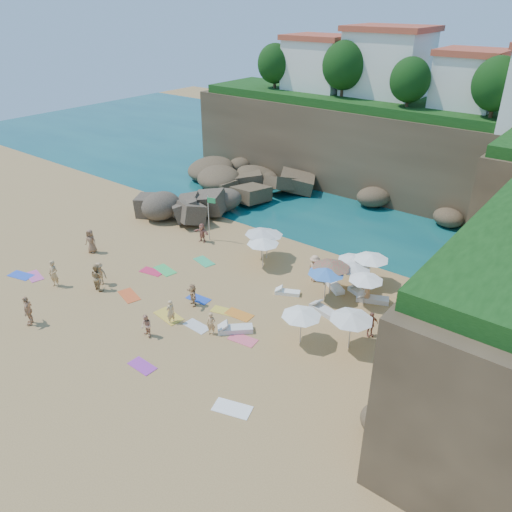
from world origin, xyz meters
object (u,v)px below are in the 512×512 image
Objects in this scene: parasol_0 at (267,233)px; person_stand_5 at (202,233)px; parasol_1 at (355,267)px; flag_pole at (210,212)px; parasol_2 at (353,258)px; person_stand_2 at (314,268)px; rock_outcrop at (192,215)px; person_stand_3 at (371,324)px; person_stand_4 at (367,289)px; person_stand_0 at (54,274)px; person_stand_6 at (170,311)px; lounger_0 at (325,311)px; person_stand_1 at (97,277)px.

parasol_0 is 1.53× the size of person_stand_5.
flag_pole is at bearing -179.27° from parasol_1.
parasol_2 is 1.06× the size of person_stand_2.
rock_outcrop is 4.46× the size of person_stand_3.
person_stand_2 is at bearing -4.32° from person_stand_5.
person_stand_4 reaches higher than person_stand_5.
person_stand_0 is at bearing -125.75° from parasol_0.
person_stand_3 is 3.75m from person_stand_4.
person_stand_4 is at bearing -5.04° from person_stand_5.
person_stand_5 is at bearing -170.28° from parasol_0.
person_stand_6 is at bearing 93.05° from person_stand_2.
person_stand_6 is (0.51, -10.19, -1.27)m from parasol_0.
parasol_2 is 12.48m from person_stand_5.
person_stand_6 reaches higher than person_stand_5.
flag_pole is 1.97× the size of person_stand_0.
person_stand_6 is (9.21, 1.90, -0.18)m from person_stand_0.
parasol_0 is at bearing -172.83° from parasol_2.
person_stand_0 is 1.24× the size of person_stand_5.
lounger_0 is at bearing 158.25° from person_stand_2.
parasol_0 reaches higher than person_stand_4.
parasol_2 is (-0.72, 1.06, -0.03)m from parasol_1.
person_stand_1 is (-13.33, -6.85, 0.78)m from lounger_0.
person_stand_6 is at bearing -59.20° from flag_pole.
lounger_0 is 3.31m from person_stand_3.
person_stand_3 is at bearing 5.91° from person_stand_0.
person_stand_1 reaches higher than lounger_0.
flag_pole reaches higher than person_stand_3.
parasol_2 is 6.31m from person_stand_3.
person_stand_6 is (5.84, -9.80, -1.63)m from flag_pole.
lounger_0 is (-0.08, -3.46, -1.66)m from parasol_1.
rock_outcrop is at bearing 171.37° from parasol_1.
rock_outcrop is 3.65× the size of person_stand_2.
parasol_0 reaches higher than lounger_0.
flag_pole is at bearing -91.04° from person_stand_1.
person_stand_0 is at bearing 66.92° from person_stand_2.
rock_outcrop is at bearing 171.54° from lounger_0.
person_stand_4 is at bearing -24.82° from parasol_1.
parasol_1 reaches higher than person_stand_2.
flag_pole is 1.60× the size of parasol_0.
person_stand_2 is (-2.65, 2.96, 0.81)m from lounger_0.
person_stand_5 is (-5.70, -0.98, -1.27)m from parasol_0.
flag_pole reaches higher than rock_outcrop.
parasol_0 is 7.34m from parasol_1.
flag_pole reaches higher than person_stand_0.
person_stand_4 is (17.30, 11.27, -0.10)m from person_stand_0.
parasol_1 is at bearing -1.78° from parasol_0.
parasol_2 is at bearing -115.88° from person_stand_2.
lounger_0 is at bearing -26.99° from parasol_0.
person_stand_0 is 9.40m from person_stand_6.
person_stand_2 is (-2.02, -1.56, -0.82)m from parasol_2.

